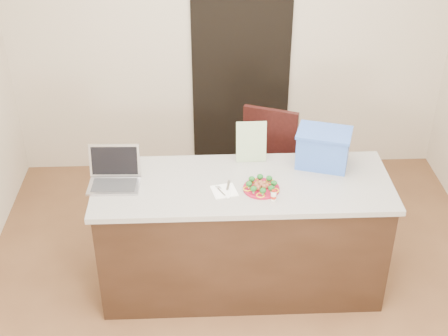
{
  "coord_description": "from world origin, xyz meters",
  "views": [
    {
      "loc": [
        -0.28,
        -3.32,
        3.29
      ],
      "look_at": [
        -0.13,
        0.2,
        1.07
      ],
      "focal_mm": 50.0,
      "sensor_mm": 36.0,
      "label": 1
    }
  ],
  "objects_px": {
    "island": "(242,235)",
    "blue_box": "(323,148)",
    "plate": "(261,188)",
    "napkin": "(224,191)",
    "yogurt_bottle": "(274,196)",
    "laptop": "(114,173)",
    "chair": "(270,164)"
  },
  "relations": [
    {
      "from": "plate",
      "to": "laptop",
      "type": "relative_size",
      "value": 0.7
    },
    {
      "from": "napkin",
      "to": "laptop",
      "type": "distance_m",
      "value": 0.77
    },
    {
      "from": "plate",
      "to": "napkin",
      "type": "xyz_separation_m",
      "value": [
        -0.25,
        -0.01,
        -0.01
      ]
    },
    {
      "from": "plate",
      "to": "blue_box",
      "type": "bearing_deg",
      "value": 33.28
    },
    {
      "from": "plate",
      "to": "island",
      "type": "bearing_deg",
      "value": 142.95
    },
    {
      "from": "plate",
      "to": "napkin",
      "type": "relative_size",
      "value": 1.55
    },
    {
      "from": "plate",
      "to": "napkin",
      "type": "distance_m",
      "value": 0.25
    },
    {
      "from": "yogurt_bottle",
      "to": "chair",
      "type": "bearing_deg",
      "value": 84.31
    },
    {
      "from": "blue_box",
      "to": "napkin",
      "type": "bearing_deg",
      "value": -138.55
    },
    {
      "from": "chair",
      "to": "island",
      "type": "bearing_deg",
      "value": -88.66
    },
    {
      "from": "island",
      "to": "napkin",
      "type": "xyz_separation_m",
      "value": [
        -0.13,
        -0.1,
        0.46
      ]
    },
    {
      "from": "island",
      "to": "plate",
      "type": "relative_size",
      "value": 8.31
    },
    {
      "from": "island",
      "to": "chair",
      "type": "relative_size",
      "value": 2.0
    },
    {
      "from": "island",
      "to": "napkin",
      "type": "bearing_deg",
      "value": -142.78
    },
    {
      "from": "yogurt_bottle",
      "to": "island",
      "type": "bearing_deg",
      "value": 130.93
    },
    {
      "from": "napkin",
      "to": "laptop",
      "type": "height_order",
      "value": "laptop"
    },
    {
      "from": "chair",
      "to": "blue_box",
      "type": "bearing_deg",
      "value": -40.5
    },
    {
      "from": "yogurt_bottle",
      "to": "chair",
      "type": "relative_size",
      "value": 0.08
    },
    {
      "from": "island",
      "to": "napkin",
      "type": "distance_m",
      "value": 0.49
    },
    {
      "from": "yogurt_bottle",
      "to": "chair",
      "type": "xyz_separation_m",
      "value": [
        0.1,
        0.99,
        -0.37
      ]
    },
    {
      "from": "napkin",
      "to": "laptop",
      "type": "bearing_deg",
      "value": 168.48
    },
    {
      "from": "blue_box",
      "to": "plate",
      "type": "bearing_deg",
      "value": -129.07
    },
    {
      "from": "plate",
      "to": "yogurt_bottle",
      "type": "bearing_deg",
      "value": -61.55
    },
    {
      "from": "napkin",
      "to": "laptop",
      "type": "xyz_separation_m",
      "value": [
        -0.75,
        0.15,
        0.06
      ]
    },
    {
      "from": "plate",
      "to": "blue_box",
      "type": "relative_size",
      "value": 0.57
    },
    {
      "from": "laptop",
      "to": "chair",
      "type": "height_order",
      "value": "laptop"
    },
    {
      "from": "plate",
      "to": "napkin",
      "type": "bearing_deg",
      "value": -177.52
    },
    {
      "from": "yogurt_bottle",
      "to": "laptop",
      "type": "xyz_separation_m",
      "value": [
        -1.07,
        0.27,
        0.03
      ]
    },
    {
      "from": "napkin",
      "to": "blue_box",
      "type": "bearing_deg",
      "value": 23.79
    },
    {
      "from": "island",
      "to": "yogurt_bottle",
      "type": "distance_m",
      "value": 0.57
    },
    {
      "from": "yogurt_bottle",
      "to": "chair",
      "type": "height_order",
      "value": "chair"
    },
    {
      "from": "island",
      "to": "blue_box",
      "type": "relative_size",
      "value": 4.7
    }
  ]
}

